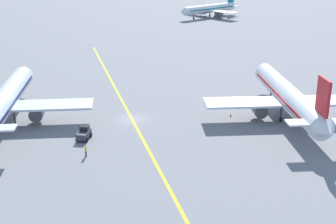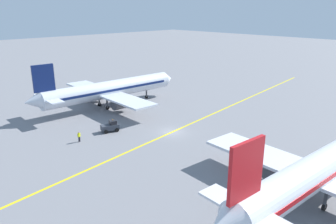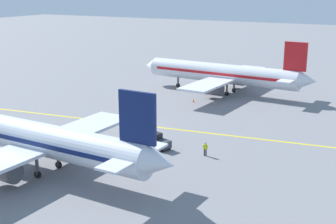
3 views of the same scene
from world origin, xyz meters
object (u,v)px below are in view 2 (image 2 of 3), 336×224
(airplane_at_gate, at_px, (109,90))
(traffic_cone_near_nose, at_px, (254,164))
(ground_crew_worker, at_px, (79,136))
(baggage_tug_dark, at_px, (110,126))
(airplane_adjacent_stand, at_px, (321,169))

(airplane_at_gate, distance_m, traffic_cone_near_nose, 37.06)
(ground_crew_worker, xyz_separation_m, traffic_cone_near_nose, (23.86, 12.64, -0.63))
(airplane_at_gate, relative_size, ground_crew_worker, 21.14)
(baggage_tug_dark, relative_size, traffic_cone_near_nose, 6.01)
(baggage_tug_dark, bearing_deg, traffic_cone_near_nose, 14.79)
(airplane_at_gate, relative_size, baggage_tug_dark, 10.75)
(airplane_at_gate, height_order, airplane_adjacent_stand, same)
(traffic_cone_near_nose, bearing_deg, baggage_tug_dark, -165.21)
(airplane_at_gate, distance_m, airplane_adjacent_stand, 46.19)
(ground_crew_worker, bearing_deg, airplane_adjacent_stand, 17.88)
(baggage_tug_dark, xyz_separation_m, traffic_cone_near_nose, (24.27, 6.41, -0.63))
(airplane_at_gate, relative_size, traffic_cone_near_nose, 64.57)
(airplane_adjacent_stand, height_order, ground_crew_worker, airplane_adjacent_stand)
(traffic_cone_near_nose, bearing_deg, ground_crew_worker, -152.09)
(ground_crew_worker, bearing_deg, baggage_tug_dark, 93.72)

